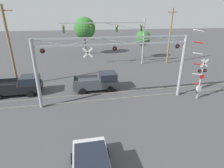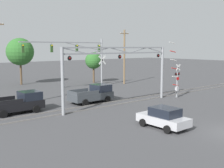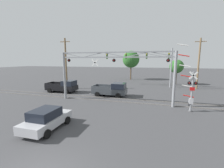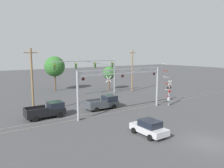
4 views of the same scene
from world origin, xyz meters
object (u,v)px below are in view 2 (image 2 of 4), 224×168
utility_pole_right (124,56)px  pickup_truck_lead (93,94)px  sedan_waiting (164,118)px  background_tree_beyond_span (94,61)px  crossing_signal_mast (176,80)px  background_tree_far_left_verge (20,52)px  crossing_gantry (120,66)px  traffic_signal_span (81,53)px  pickup_truck_following (19,103)px

utility_pole_right → pickup_truck_lead: bearing=-144.7°
sedan_waiting → background_tree_beyond_span: background_tree_beyond_span is taller
crossing_signal_mast → utility_pole_right: 13.99m
background_tree_beyond_span → background_tree_far_left_verge: background_tree_far_left_verge is taller
crossing_gantry → traffic_signal_span: traffic_signal_span is taller
traffic_signal_span → utility_pole_right: (8.11, -0.39, -0.64)m
traffic_signal_span → pickup_truck_lead: traffic_signal_span is taller
sedan_waiting → traffic_signal_span: bearing=72.5°
crossing_gantry → crossing_signal_mast: (8.03, -1.07, -1.88)m
traffic_signal_span → crossing_gantry: bearing=-106.3°
pickup_truck_following → pickup_truck_lead: bearing=-2.8°
crossing_gantry → pickup_truck_following: size_ratio=2.81×
crossing_signal_mast → utility_pole_right: size_ratio=0.76×
utility_pole_right → background_tree_beyond_span: size_ratio=1.69×
pickup_truck_lead → crossing_signal_mast: bearing=-24.1°
background_tree_beyond_span → crossing_gantry: bearing=-118.2°
crossing_signal_mast → pickup_truck_following: crossing_signal_mast is taller
pickup_truck_lead → crossing_gantry: bearing=-69.2°
sedan_waiting → background_tree_beyond_span: bearing=64.6°
traffic_signal_span → pickup_truck_lead: 11.51m
crossing_signal_mast → sedan_waiting: size_ratio=1.69×
crossing_signal_mast → traffic_signal_span: (-4.34, 13.65, 2.99)m
crossing_gantry → utility_pole_right: size_ratio=1.56×
crossing_gantry → background_tree_far_left_verge: (-1.44, 22.08, 1.19)m
background_tree_beyond_span → sedan_waiting: bearing=-115.4°
crossing_gantry → traffic_signal_span: bearing=73.7°
crossing_gantry → utility_pole_right: 16.97m
crossing_gantry → sedan_waiting: size_ratio=3.48×
crossing_signal_mast → pickup_truck_lead: crossing_signal_mast is taller
traffic_signal_span → pickup_truck_following: (-12.95, -9.15, -4.24)m
pickup_truck_following → utility_pole_right: utility_pole_right is taller
background_tree_beyond_span → background_tree_far_left_verge: size_ratio=0.70×
utility_pole_right → background_tree_far_left_verge: utility_pole_right is taller
background_tree_beyond_span → crossing_signal_mast: bearing=-92.8°
background_tree_far_left_verge → traffic_signal_span: bearing=-61.6°
crossing_signal_mast → background_tree_far_left_verge: (-9.47, 23.15, 3.07)m
crossing_gantry → traffic_signal_span: size_ratio=1.05×
crossing_signal_mast → utility_pole_right: (3.77, 13.26, 2.35)m
crossing_gantry → utility_pole_right: (11.80, 12.19, 0.47)m
pickup_truck_following → background_tree_far_left_verge: 20.68m
pickup_truck_lead → background_tree_beyond_span: bearing=53.5°
pickup_truck_lead → traffic_signal_span: bearing=63.1°
utility_pole_right → background_tree_far_left_verge: 16.54m
traffic_signal_span → background_tree_beyond_span: 6.74m
traffic_signal_span → background_tree_far_left_verge: bearing=118.4°
traffic_signal_span → background_tree_far_left_verge: size_ratio=1.75×
traffic_signal_span → sedan_waiting: (-6.56, -20.79, -4.37)m
traffic_signal_span → pickup_truck_following: 16.41m
pickup_truck_lead → pickup_truck_following: (-8.11, 0.40, 0.00)m
pickup_truck_lead → background_tree_far_left_verge: size_ratio=0.65×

